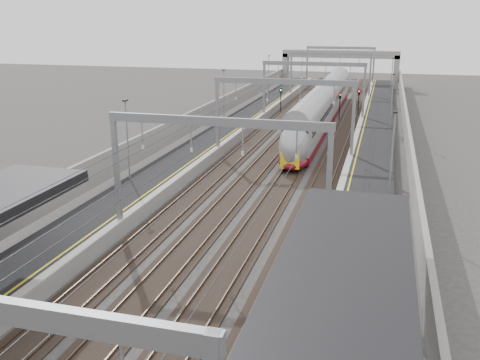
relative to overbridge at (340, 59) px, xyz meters
The scene contains 11 objects.
platform_left 55.79m from the overbridge, 98.28° to the right, with size 4.00×120.00×1.00m, color black.
platform_right 55.79m from the overbridge, 81.72° to the right, with size 4.00×120.00×1.00m, color black.
tracks 55.25m from the overbridge, 90.00° to the right, with size 11.40×140.00×0.20m.
overhead_line 48.39m from the overbridge, 90.00° to the right, with size 13.00×140.00×6.60m.
overbridge is the anchor object (origin of this frame).
wall_left 56.25m from the overbridge, 101.51° to the right, with size 0.30×120.00×3.20m, color gray.
wall_right 56.25m from the overbridge, 78.49° to the right, with size 0.30×120.00×3.20m, color gray.
train 40.68m from the overbridge, 87.88° to the right, with size 2.60×47.30×4.11m.
signal_green 32.70m from the overbridge, 99.19° to the right, with size 0.32×0.32×3.48m.
signal_red_near 35.22m from the overbridge, 84.77° to the right, with size 0.32×0.32×3.48m.
signal_red_far 31.52m from the overbridge, 80.09° to the right, with size 0.32×0.32×3.48m.
Camera 1 is at (8.88, -5.70, 12.83)m, focal length 40.00 mm.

